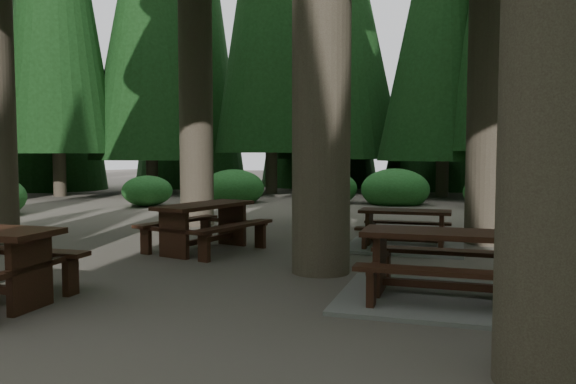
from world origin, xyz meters
The scene contains 5 objects.
ground centered at (0.00, 0.00, 0.00)m, with size 80.00×80.00×0.00m, color #534A43.
picnic_table_a centered at (2.79, -0.51, 0.29)m, with size 2.83×2.50×0.83m.
picnic_table_b centered at (-1.77, 0.75, 0.56)m, with size 1.64×2.01×0.85m.
picnic_table_c centered at (1.20, 2.80, 0.23)m, with size 2.41×2.14×0.70m.
shrub_ring centered at (0.70, 0.75, 0.40)m, with size 23.86×24.64×1.49m.
Camera 1 is at (4.44, -7.03, 1.74)m, focal length 35.00 mm.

